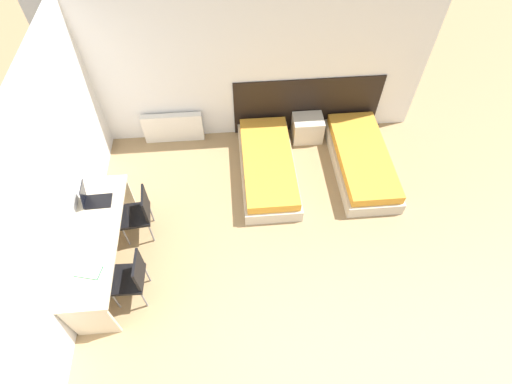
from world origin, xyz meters
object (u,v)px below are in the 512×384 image
object	(u,v)px
nightstand	(307,128)
chair_near_notebook	(131,277)
chair_near_laptop	(139,212)
bed_near_window	(268,166)
bed_near_door	(361,160)
laptop	(93,199)

from	to	relation	value
nightstand	chair_near_notebook	distance (m)	3.88
nightstand	chair_near_laptop	world-z (taller)	chair_near_laptop
bed_near_window	chair_near_laptop	bearing A→B (deg)	-153.13
chair_near_laptop	chair_near_notebook	size ratio (longest dim) A/B	1.00
bed_near_window	nightstand	bearing A→B (deg)	45.41
bed_near_window	bed_near_door	bearing A→B (deg)	0.00
bed_near_door	nightstand	bearing A→B (deg)	134.59
laptop	nightstand	bearing A→B (deg)	26.46
bed_near_door	chair_near_laptop	bearing A→B (deg)	-164.37
nightstand	bed_near_window	bearing A→B (deg)	-134.59
chair_near_notebook	laptop	bearing A→B (deg)	118.98
nightstand	chair_near_notebook	size ratio (longest dim) A/B	0.58
bed_near_window	nightstand	xyz separation A→B (m)	(0.78, 0.79, 0.04)
nightstand	chair_near_notebook	bearing A→B (deg)	-134.53
bed_near_window	chair_near_laptop	world-z (taller)	chair_near_laptop
nightstand	chair_near_notebook	xyz separation A→B (m)	(-2.71, -2.76, 0.28)
bed_near_door	chair_near_laptop	distance (m)	3.64
bed_near_door	chair_near_laptop	xyz separation A→B (m)	(-3.49, -0.98, 0.32)
chair_near_notebook	chair_near_laptop	bearing A→B (deg)	91.55
bed_near_window	chair_near_notebook	distance (m)	2.77
bed_near_window	laptop	xyz separation A→B (m)	(-2.46, -0.93, 0.64)
nightstand	laptop	world-z (taller)	laptop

